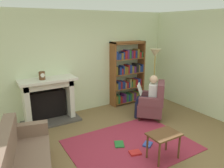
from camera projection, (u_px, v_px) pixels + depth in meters
ground at (140, 152)px, 4.08m from camera, size 14.00×14.00×0.00m
back_wall at (83, 62)px, 5.82m from camera, size 5.60×0.10×2.70m
side_wall_right at (188, 61)px, 6.06m from camera, size 0.10×5.20×2.70m
area_rug at (131, 145)px, 4.33m from camera, size 2.40×1.80×0.01m
fireplace at (49, 99)px, 5.29m from camera, size 1.37×0.64×1.10m
mantel_clock at (42, 76)px, 4.98m from camera, size 0.14×0.14×0.19m
bookshelf at (128, 74)px, 6.42m from camera, size 1.06×0.32×1.87m
armchair_reading at (153, 103)px, 5.46m from camera, size 0.89×0.89×0.97m
seated_reader at (149, 95)px, 5.43m from camera, size 0.58×0.58×1.14m
sofa_floral at (22, 166)px, 3.19m from camera, size 1.09×1.82×0.85m
side_table at (164, 138)px, 3.79m from camera, size 0.56×0.39×0.50m
scattered_books at (134, 147)px, 4.21m from camera, size 0.74×0.66×0.04m
floor_lamp at (155, 58)px, 6.08m from camera, size 0.32×0.32×1.68m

